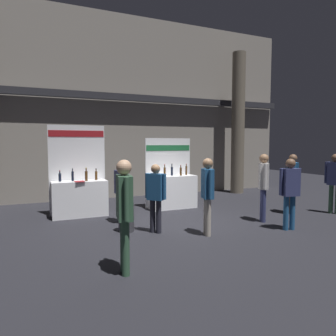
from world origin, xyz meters
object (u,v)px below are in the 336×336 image
at_px(exhibitor_booth_0, 79,194).
at_px(visitor_4, 207,190).
at_px(visitor_0, 335,178).
at_px(visitor_2, 156,193).
at_px(visitor_1, 121,187).
at_px(visitor_3, 124,206).
at_px(visitor_5, 292,178).
at_px(exhibitor_booth_1, 172,189).
at_px(visitor_8, 290,187).
at_px(trash_bin, 126,217).
at_px(visitor_7, 263,182).

bearing_deg(exhibitor_booth_0, visitor_4, -52.45).
distance_m(visitor_0, visitor_2, 5.52).
height_order(visitor_1, visitor_3, visitor_3).
xyz_separation_m(visitor_0, visitor_5, (-1.14, 0.49, -0.00)).
bearing_deg(visitor_1, exhibitor_booth_1, 117.99).
bearing_deg(visitor_3, exhibitor_booth_0, -170.48).
height_order(visitor_3, visitor_8, visitor_3).
distance_m(exhibitor_booth_1, visitor_2, 2.85).
relative_size(exhibitor_booth_0, visitor_3, 1.43).
xyz_separation_m(visitor_0, visitor_2, (-5.51, 0.23, -0.13)).
xyz_separation_m(exhibitor_booth_0, trash_bin, (0.78, -2.06, -0.28)).
relative_size(visitor_0, visitor_8, 1.03).
xyz_separation_m(visitor_3, visitor_8, (4.25, 0.88, -0.06)).
bearing_deg(visitor_7, visitor_2, -62.54).
distance_m(exhibitor_booth_0, trash_bin, 2.22).
bearing_deg(visitor_4, visitor_5, 119.04).
xyz_separation_m(exhibitor_booth_0, exhibitor_booth_1, (2.86, -0.02, -0.03)).
height_order(exhibitor_booth_0, visitor_7, exhibitor_booth_0).
bearing_deg(visitor_7, visitor_1, -80.79).
distance_m(exhibitor_booth_0, visitor_5, 6.15).
distance_m(trash_bin, visitor_4, 1.99).
height_order(visitor_1, visitor_7, visitor_7).
xyz_separation_m(visitor_1, visitor_7, (3.45, -1.33, 0.11)).
height_order(visitor_4, visitor_5, visitor_5).
relative_size(trash_bin, visitor_2, 0.44).
relative_size(exhibitor_booth_0, visitor_2, 1.63).
relative_size(exhibitor_booth_0, trash_bin, 3.72).
xyz_separation_m(visitor_1, visitor_5, (4.86, -0.92, 0.10)).
distance_m(trash_bin, visitor_8, 3.91).
xyz_separation_m(trash_bin, visitor_8, (3.58, -1.41, 0.67)).
height_order(exhibitor_booth_1, visitor_4, exhibitor_booth_1).
distance_m(exhibitor_booth_0, exhibitor_booth_1, 2.86).
relative_size(visitor_1, visitor_7, 0.89).
bearing_deg(visitor_4, visitor_3, -46.18).
bearing_deg(visitor_2, visitor_0, 46.69).
distance_m(exhibitor_booth_0, visitor_2, 2.80).
xyz_separation_m(trash_bin, visitor_7, (3.55, -0.52, 0.70)).
relative_size(visitor_4, visitor_5, 0.99).
height_order(trash_bin, visitor_0, visitor_0).
xyz_separation_m(visitor_0, visitor_7, (-2.55, 0.08, -0.00)).
height_order(trash_bin, visitor_4, visitor_4).
bearing_deg(visitor_0, exhibitor_booth_0, 41.06).
xyz_separation_m(visitor_5, visitor_7, (-1.41, -0.41, 0.00)).
bearing_deg(visitor_4, visitor_7, 118.04).
relative_size(exhibitor_booth_1, visitor_7, 1.25).
relative_size(exhibitor_booth_1, trash_bin, 3.22).
height_order(visitor_4, visitor_7, visitor_7).
relative_size(visitor_3, visitor_4, 1.04).
bearing_deg(visitor_0, visitor_3, 76.19).
bearing_deg(visitor_3, visitor_7, 120.83).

